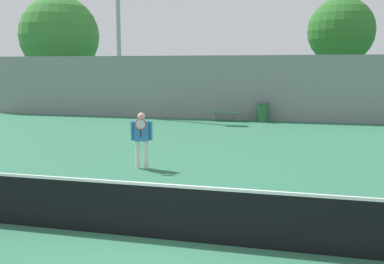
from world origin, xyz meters
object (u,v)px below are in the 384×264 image
(tree_green_tall, at_px, (59,36))
(tree_green_broad, at_px, (341,32))
(tennis_net, at_px, (170,212))
(light_pole_far_right, at_px, (118,5))
(tennis_player, at_px, (142,137))
(trash_bin, at_px, (263,112))
(bench_courtside_near, at_px, (226,113))

(tree_green_tall, xyz_separation_m, tree_green_broad, (19.02, 0.50, -0.02))
(tennis_net, relative_size, light_pole_far_right, 1.15)
(tennis_player, height_order, light_pole_far_right, light_pole_far_right)
(trash_bin, xyz_separation_m, tree_green_tall, (-14.92, 5.80, 4.50))
(light_pole_far_right, distance_m, tree_green_broad, 13.59)
(tennis_net, height_order, bench_courtside_near, tennis_net)
(tree_green_tall, bearing_deg, trash_bin, -21.23)
(light_pole_far_right, bearing_deg, trash_bin, -5.11)
(light_pole_far_right, bearing_deg, tree_green_broad, 24.24)
(tennis_net, height_order, trash_bin, trash_bin)
(tennis_net, relative_size, trash_bin, 12.59)
(trash_bin, height_order, tree_green_broad, tree_green_broad)
(tennis_player, height_order, tree_green_broad, tree_green_broad)
(light_pole_far_right, height_order, tree_green_tall, light_pole_far_right)
(tennis_net, height_order, tennis_player, tennis_player)
(tennis_net, xyz_separation_m, tree_green_broad, (4.09, 22.75, 4.48))
(light_pole_far_right, xyz_separation_m, trash_bin, (8.23, -0.74, -5.76))
(light_pole_far_right, bearing_deg, tennis_net, -64.37)
(trash_bin, bearing_deg, tree_green_broad, 56.87)
(bench_courtside_near, height_order, trash_bin, trash_bin)
(tennis_net, distance_m, tennis_player, 5.38)
(trash_bin, xyz_separation_m, tree_green_broad, (4.11, 6.29, 4.47))
(tennis_net, xyz_separation_m, tree_green_tall, (-14.93, 22.25, 4.50))
(tennis_player, xyz_separation_m, light_pole_far_right, (-5.95, 12.35, 5.34))
(tennis_player, xyz_separation_m, bench_courtside_near, (0.42, 11.42, -0.45))
(tennis_net, relative_size, tree_green_tall, 1.58)
(tennis_player, relative_size, trash_bin, 1.62)
(tennis_net, bearing_deg, light_pole_far_right, 115.63)
(tree_green_tall, bearing_deg, bench_courtside_near, -24.62)
(tennis_player, relative_size, tree_green_tall, 0.20)
(light_pole_far_right, height_order, tree_green_broad, light_pole_far_right)
(tennis_player, distance_m, bench_courtside_near, 11.44)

